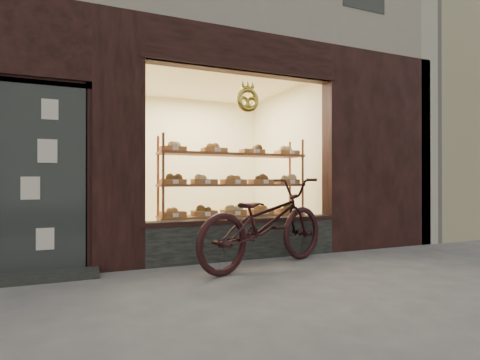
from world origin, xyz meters
name	(u,v)px	position (x,y,z in m)	size (l,w,h in m)	color
ground	(297,313)	(0.00, 0.00, 0.00)	(90.00, 90.00, 0.00)	#545457
neighbor_right	(470,72)	(9.60, 5.50, 4.50)	(12.00, 7.00, 9.00)	#B6B2AC
display_shelf	(233,195)	(0.45, 2.55, 0.86)	(2.20, 0.45, 1.70)	brown
bicycle	(265,222)	(0.49, 1.57, 0.55)	(0.73, 2.09, 1.10)	black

